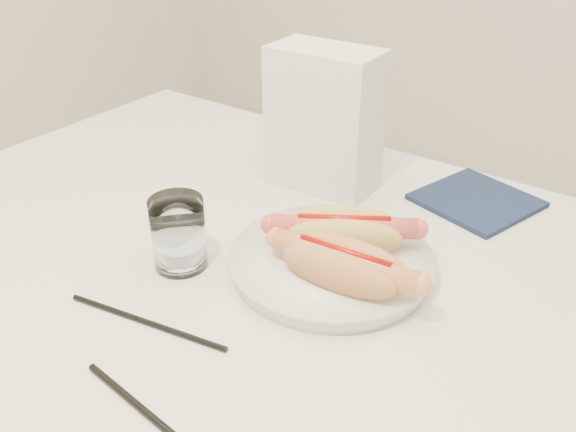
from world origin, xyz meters
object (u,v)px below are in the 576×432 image
Objects in this scene: plate at (331,264)px; hotdog_right at (344,266)px; table at (282,307)px; hotdog_left at (343,232)px; water_glass at (178,233)px; napkin_box at (324,120)px.

hotdog_right is (0.04, -0.03, 0.03)m from plate.
table is 0.09m from plate.
hotdog_left is 1.81× the size of water_glass.
plate is 2.63× the size of water_glass.
plate is 0.06m from hotdog_right.
hotdog_right is 1.96× the size of water_glass.
water_glass is 0.29m from napkin_box.
water_glass is at bearing -148.32° from table.
hotdog_right reaches higher than plate.
water_glass reaches higher than hotdog_left.
water_glass is at bearing -148.70° from plate.
napkin_box is (-0.17, 0.22, 0.06)m from hotdog_right.
plate is 1.34× the size of hotdog_right.
water_glass is (-0.11, -0.07, 0.11)m from table.
water_glass is at bearing -166.79° from hotdog_right.
hotdog_left is 0.22m from napkin_box.
napkin_box is (0.02, 0.29, 0.06)m from water_glass.
hotdog_right reaches higher than table.
table is at bearing 31.68° from water_glass.
table is 7.30× the size of hotdog_left.
plate is at bearing -56.86° from napkin_box.
plate reaches higher than table.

